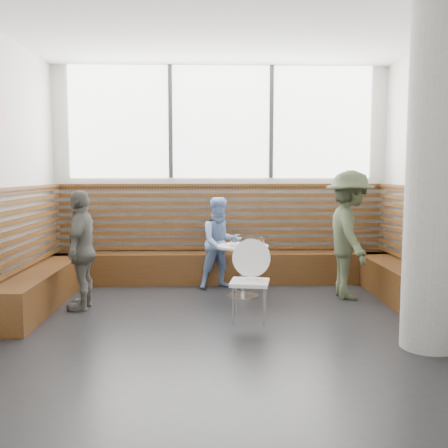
{
  "coord_description": "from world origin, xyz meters",
  "views": [
    {
      "loc": [
        -0.18,
        -5.05,
        1.62
      ],
      "look_at": [
        0.0,
        1.0,
        1.0
      ],
      "focal_mm": 40.0,
      "sensor_mm": 36.0,
      "label": 1
    }
  ],
  "objects_px": {
    "cafe_chair": "(249,274)",
    "child_left": "(82,250)",
    "cafe_table": "(243,260)",
    "concrete_column": "(434,175)",
    "child_back": "(221,243)",
    "adult_man": "(349,235)"
  },
  "relations": [
    {
      "from": "cafe_chair",
      "to": "child_left",
      "type": "xyz_separation_m",
      "value": [
        -1.96,
        0.55,
        0.19
      ]
    },
    {
      "from": "cafe_table",
      "to": "cafe_chair",
      "type": "bearing_deg",
      "value": -90.16
    },
    {
      "from": "concrete_column",
      "to": "child_left",
      "type": "distance_m",
      "value": 3.94
    },
    {
      "from": "child_back",
      "to": "child_left",
      "type": "relative_size",
      "value": 0.91
    },
    {
      "from": "concrete_column",
      "to": "cafe_table",
      "type": "bearing_deg",
      "value": 129.02
    },
    {
      "from": "child_left",
      "to": "adult_man",
      "type": "bearing_deg",
      "value": 98.86
    },
    {
      "from": "child_back",
      "to": "child_left",
      "type": "xyz_separation_m",
      "value": [
        -1.68,
        -1.02,
        0.07
      ]
    },
    {
      "from": "cafe_table",
      "to": "adult_man",
      "type": "height_order",
      "value": "adult_man"
    },
    {
      "from": "cafe_table",
      "to": "child_left",
      "type": "distance_m",
      "value": 2.03
    },
    {
      "from": "cafe_table",
      "to": "child_back",
      "type": "relative_size",
      "value": 0.53
    },
    {
      "from": "cafe_chair",
      "to": "child_back",
      "type": "distance_m",
      "value": 1.6
    },
    {
      "from": "cafe_chair",
      "to": "child_back",
      "type": "xyz_separation_m",
      "value": [
        -0.28,
        1.57,
        0.12
      ]
    },
    {
      "from": "cafe_chair",
      "to": "cafe_table",
      "type": "bearing_deg",
      "value": 99.96
    },
    {
      "from": "cafe_table",
      "to": "child_left",
      "type": "bearing_deg",
      "value": -165.8
    },
    {
      "from": "adult_man",
      "to": "child_left",
      "type": "relative_size",
      "value": 1.17
    },
    {
      "from": "cafe_chair",
      "to": "child_back",
      "type": "relative_size",
      "value": 0.69
    },
    {
      "from": "concrete_column",
      "to": "cafe_chair",
      "type": "relative_size",
      "value": 3.6
    },
    {
      "from": "cafe_table",
      "to": "adult_man",
      "type": "relative_size",
      "value": 0.41
    },
    {
      "from": "adult_man",
      "to": "child_left",
      "type": "bearing_deg",
      "value": 98.21
    },
    {
      "from": "concrete_column",
      "to": "child_left",
      "type": "xyz_separation_m",
      "value": [
        -3.55,
        1.47,
        -0.89
      ]
    },
    {
      "from": "cafe_table",
      "to": "child_back",
      "type": "height_order",
      "value": "child_back"
    },
    {
      "from": "concrete_column",
      "to": "child_back",
      "type": "bearing_deg",
      "value": 126.96
    }
  ]
}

